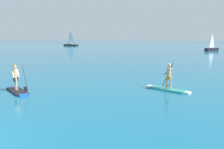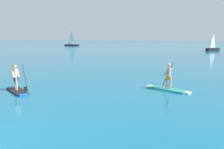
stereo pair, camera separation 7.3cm
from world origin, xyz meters
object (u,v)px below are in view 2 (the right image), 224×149
at_px(paddleboarder_far_right, 168,85).
at_px(sailboat_right_horizon, 213,48).
at_px(paddleboarder_mid_center, 17,86).
at_px(sailboat_left_horizon, 72,44).

relative_size(paddleboarder_far_right, sailboat_right_horizon, 0.51).
bearing_deg(paddleboarder_mid_center, paddleboarder_far_right, 55.18).
height_order(sailboat_left_horizon, sailboat_right_horizon, sailboat_left_horizon).
distance_m(paddleboarder_far_right, sailboat_right_horizon, 47.40).
distance_m(paddleboarder_mid_center, paddleboarder_far_right, 9.28).
xyz_separation_m(paddleboarder_far_right, sailboat_right_horizon, (7.21, 46.84, 0.42)).
xyz_separation_m(paddleboarder_far_right, sailboat_left_horizon, (-41.46, 66.41, 0.49)).
xyz_separation_m(paddleboarder_mid_center, sailboat_right_horizon, (15.92, 50.05, 0.43)).
bearing_deg(sailboat_right_horizon, paddleboarder_mid_center, -154.87).
distance_m(paddleboarder_mid_center, sailboat_left_horizon, 76.93).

